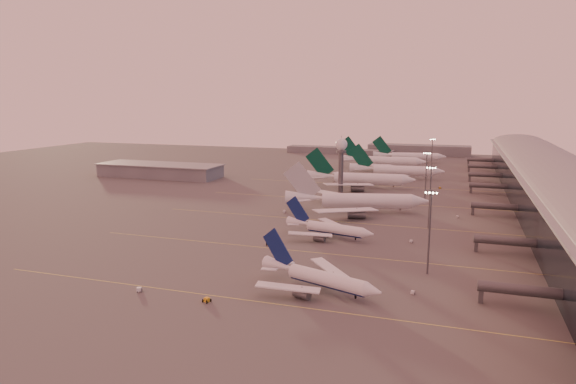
% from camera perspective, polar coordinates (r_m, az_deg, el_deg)
% --- Properties ---
extents(ground, '(700.00, 700.00, 0.00)m').
position_cam_1_polar(ground, '(169.62, -4.88, -6.99)').
color(ground, '#4C4A4A').
rests_on(ground, ground).
extents(taxiway_markings, '(180.00, 185.25, 0.02)m').
position_cam_1_polar(taxiway_markings, '(213.42, 8.61, -3.44)').
color(taxiway_markings, '#F2E655').
rests_on(taxiway_markings, ground).
extents(terminal, '(57.00, 362.00, 23.04)m').
position_cam_1_polar(terminal, '(265.13, 27.62, 0.50)').
color(terminal, black).
rests_on(terminal, ground).
extents(hangar, '(82.00, 27.00, 8.50)m').
position_cam_1_polar(hangar, '(345.64, -14.03, 2.37)').
color(hangar, slate).
rests_on(hangar, ground).
extents(radar_tower, '(6.40, 6.40, 31.10)m').
position_cam_1_polar(radar_tower, '(276.60, 5.93, 4.17)').
color(radar_tower, '#4F5156').
rests_on(radar_tower, ground).
extents(mast_a, '(3.60, 0.56, 25.00)m').
position_cam_1_polar(mast_a, '(153.06, 15.45, -3.90)').
color(mast_a, '#4F5156').
rests_on(mast_a, ground).
extents(mast_b, '(3.60, 0.56, 25.00)m').
position_cam_1_polar(mast_b, '(206.96, 15.50, -0.25)').
color(mast_b, '#4F5156').
rests_on(mast_b, ground).
extents(mast_c, '(3.60, 0.56, 25.00)m').
position_cam_1_polar(mast_c, '(261.46, 15.08, 1.92)').
color(mast_c, '#4F5156').
rests_on(mast_c, ground).
extents(mast_d, '(3.60, 0.56, 25.00)m').
position_cam_1_polar(mast_d, '(350.78, 15.69, 3.95)').
color(mast_d, '#4F5156').
rests_on(mast_d, ground).
extents(distant_horizon, '(165.00, 37.50, 9.00)m').
position_cam_1_polar(distant_horizon, '(479.91, 11.01, 4.59)').
color(distant_horizon, slate).
rests_on(distant_horizon, ground).
extents(narrowbody_near, '(36.35, 28.50, 14.78)m').
position_cam_1_polar(narrowbody_near, '(138.45, 3.45, -9.71)').
color(narrowbody_near, white).
rests_on(narrowbody_near, ground).
extents(narrowbody_mid, '(35.46, 27.99, 14.05)m').
position_cam_1_polar(narrowbody_mid, '(189.87, 4.57, -4.20)').
color(narrowbody_mid, white).
rests_on(narrowbody_mid, ground).
extents(widebody_white, '(63.83, 50.56, 22.84)m').
position_cam_1_polar(widebody_white, '(232.23, 7.67, -1.29)').
color(widebody_white, white).
rests_on(widebody_white, ground).
extents(greentail_a, '(62.53, 50.25, 22.74)m').
position_cam_1_polar(greentail_a, '(296.06, 8.07, 1.22)').
color(greentail_a, white).
rests_on(greentail_a, ground).
extents(greentail_b, '(60.64, 48.81, 22.03)m').
position_cam_1_polar(greentail_b, '(334.95, 11.98, 2.13)').
color(greentail_b, white).
rests_on(greentail_b, ground).
extents(greentail_c, '(63.91, 51.54, 23.20)m').
position_cam_1_polar(greentail_c, '(382.07, 10.51, 3.20)').
color(greentail_c, white).
rests_on(greentail_c, ground).
extents(greentail_d, '(57.96, 46.49, 21.15)m').
position_cam_1_polar(greentail_d, '(421.38, 13.35, 3.70)').
color(greentail_d, white).
rests_on(greentail_d, ground).
extents(gsv_truck_a, '(6.49, 4.44, 2.47)m').
position_cam_1_polar(gsv_truck_a, '(143.30, -16.03, -10.14)').
color(gsv_truck_a, silver).
rests_on(gsv_truck_a, ground).
extents(gsv_tug_near, '(3.38, 4.40, 1.11)m').
position_cam_1_polar(gsv_tug_near, '(133.15, -9.02, -11.77)').
color(gsv_tug_near, gold).
rests_on(gsv_tug_near, ground).
extents(gsv_catering_a, '(4.73, 3.03, 3.58)m').
position_cam_1_polar(gsv_catering_a, '(139.91, 13.78, -10.30)').
color(gsv_catering_a, silver).
rests_on(gsv_catering_a, ground).
extents(gsv_tug_mid, '(3.50, 4.10, 1.01)m').
position_cam_1_polar(gsv_tug_mid, '(179.49, -2.19, -5.81)').
color(gsv_tug_mid, gold).
rests_on(gsv_tug_mid, ground).
extents(gsv_truck_b, '(5.35, 3.34, 2.04)m').
position_cam_1_polar(gsv_truck_b, '(187.85, 13.64, -5.20)').
color(gsv_truck_b, silver).
rests_on(gsv_truck_b, ground).
extents(gsv_truck_c, '(6.48, 4.55, 2.47)m').
position_cam_1_polar(gsv_truck_c, '(229.58, -0.30, -2.02)').
color(gsv_truck_c, silver).
rests_on(gsv_truck_c, ground).
extents(gsv_catering_b, '(4.56, 2.61, 3.53)m').
position_cam_1_polar(gsv_catering_b, '(231.62, 18.35, -2.32)').
color(gsv_catering_b, silver).
rests_on(gsv_catering_b, ground).
extents(gsv_tug_far, '(2.72, 3.42, 0.85)m').
position_cam_1_polar(gsv_tug_far, '(262.20, 4.90, -0.69)').
color(gsv_tug_far, silver).
rests_on(gsv_tug_far, ground).
extents(gsv_truck_d, '(2.96, 6.36, 2.48)m').
position_cam_1_polar(gsv_truck_d, '(287.72, 0.99, 0.50)').
color(gsv_truck_d, '#545659').
rests_on(gsv_truck_d, ground).
extents(gsv_tug_hangar, '(3.35, 2.53, 0.85)m').
position_cam_1_polar(gsv_tug_hangar, '(303.97, 16.52, 0.45)').
color(gsv_tug_hangar, gold).
rests_on(gsv_tug_hangar, ground).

